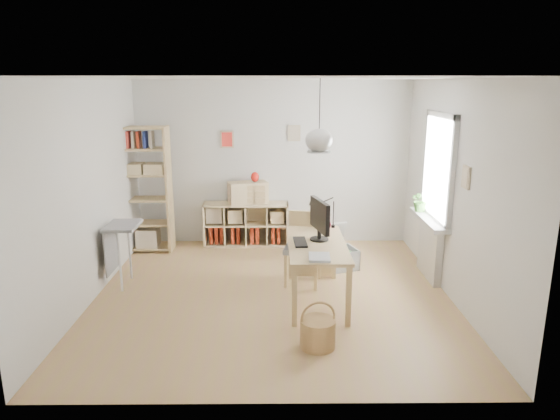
{
  "coord_description": "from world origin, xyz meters",
  "views": [
    {
      "loc": [
        0.05,
        -5.95,
        2.65
      ],
      "look_at": [
        0.1,
        0.3,
        1.05
      ],
      "focal_mm": 32.0,
      "sensor_mm": 36.0,
      "label": 1
    }
  ],
  "objects_px": {
    "drawer_chest": "(248,193)",
    "chair": "(304,244)",
    "tall_bookshelf": "(144,184)",
    "storage_chest": "(335,254)",
    "desk": "(317,250)",
    "monitor": "(320,218)",
    "cube_shelf": "(245,227)"
  },
  "relations": [
    {
      "from": "desk",
      "to": "chair",
      "type": "distance_m",
      "value": 0.61
    },
    {
      "from": "tall_bookshelf",
      "to": "storage_chest",
      "type": "relative_size",
      "value": 2.49
    },
    {
      "from": "tall_bookshelf",
      "to": "chair",
      "type": "bearing_deg",
      "value": -29.01
    },
    {
      "from": "cube_shelf",
      "to": "tall_bookshelf",
      "type": "distance_m",
      "value": 1.77
    },
    {
      "from": "desk",
      "to": "storage_chest",
      "type": "distance_m",
      "value": 1.27
    },
    {
      "from": "drawer_chest",
      "to": "desk",
      "type": "bearing_deg",
      "value": -83.94
    },
    {
      "from": "chair",
      "to": "storage_chest",
      "type": "xyz_separation_m",
      "value": [
        0.49,
        0.55,
        -0.35
      ]
    },
    {
      "from": "cube_shelf",
      "to": "drawer_chest",
      "type": "relative_size",
      "value": 2.23
    },
    {
      "from": "chair",
      "to": "drawer_chest",
      "type": "relative_size",
      "value": 1.53
    },
    {
      "from": "tall_bookshelf",
      "to": "drawer_chest",
      "type": "distance_m",
      "value": 1.66
    },
    {
      "from": "cube_shelf",
      "to": "storage_chest",
      "type": "relative_size",
      "value": 1.74
    },
    {
      "from": "desk",
      "to": "monitor",
      "type": "distance_m",
      "value": 0.4
    },
    {
      "from": "desk",
      "to": "cube_shelf",
      "type": "bearing_deg",
      "value": 114.61
    },
    {
      "from": "desk",
      "to": "chair",
      "type": "bearing_deg",
      "value": 102.08
    },
    {
      "from": "tall_bookshelf",
      "to": "drawer_chest",
      "type": "relative_size",
      "value": 3.19
    },
    {
      "from": "desk",
      "to": "tall_bookshelf",
      "type": "height_order",
      "value": "tall_bookshelf"
    },
    {
      "from": "desk",
      "to": "storage_chest",
      "type": "bearing_deg",
      "value": 72.07
    },
    {
      "from": "desk",
      "to": "storage_chest",
      "type": "xyz_separation_m",
      "value": [
        0.37,
        1.13,
        -0.46
      ]
    },
    {
      "from": "storage_chest",
      "to": "drawer_chest",
      "type": "distance_m",
      "value": 1.83
    },
    {
      "from": "chair",
      "to": "drawer_chest",
      "type": "xyz_separation_m",
      "value": [
        -0.83,
        1.6,
        0.35
      ]
    },
    {
      "from": "cube_shelf",
      "to": "drawer_chest",
      "type": "height_order",
      "value": "drawer_chest"
    },
    {
      "from": "desk",
      "to": "drawer_chest",
      "type": "xyz_separation_m",
      "value": [
        -0.96,
        2.19,
        0.24
      ]
    },
    {
      "from": "chair",
      "to": "storage_chest",
      "type": "height_order",
      "value": "chair"
    },
    {
      "from": "drawer_chest",
      "to": "chair",
      "type": "bearing_deg",
      "value": -80.13
    },
    {
      "from": "monitor",
      "to": "drawer_chest",
      "type": "relative_size",
      "value": 0.92
    },
    {
      "from": "cube_shelf",
      "to": "drawer_chest",
      "type": "distance_m",
      "value": 0.61
    },
    {
      "from": "chair",
      "to": "monitor",
      "type": "bearing_deg",
      "value": -59.28
    },
    {
      "from": "desk",
      "to": "drawer_chest",
      "type": "bearing_deg",
      "value": 113.66
    },
    {
      "from": "monitor",
      "to": "storage_chest",
      "type": "bearing_deg",
      "value": 57.5
    },
    {
      "from": "tall_bookshelf",
      "to": "monitor",
      "type": "relative_size",
      "value": 3.46
    },
    {
      "from": "tall_bookshelf",
      "to": "chair",
      "type": "distance_m",
      "value": 2.87
    },
    {
      "from": "cube_shelf",
      "to": "monitor",
      "type": "bearing_deg",
      "value": -63.47
    }
  ]
}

